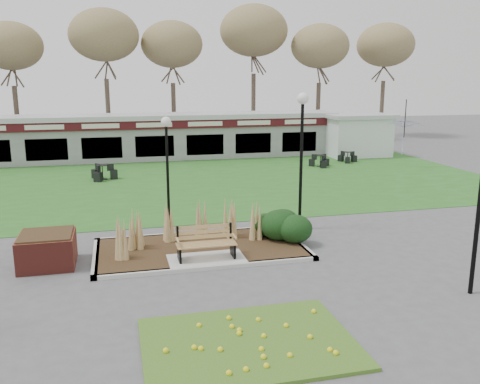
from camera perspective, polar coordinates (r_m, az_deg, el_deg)
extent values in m
plane|color=#515154|center=(14.66, -3.67, -8.12)|extent=(100.00, 100.00, 0.00)
cube|color=#25611E|center=(26.13, -8.35, 1.12)|extent=(34.00, 16.00, 0.02)
cube|color=#39601B|center=(10.56, 0.96, -16.60)|extent=(4.20, 3.00, 0.08)
cube|color=#2E2412|center=(15.75, -4.45, -6.39)|extent=(6.22, 3.22, 0.12)
cube|color=#B7B7B2|center=(14.26, -3.38, -8.46)|extent=(6.40, 0.18, 0.12)
cube|color=#B7B7B2|center=(17.26, -5.33, -4.68)|extent=(6.40, 0.18, 0.12)
cube|color=#B7B7B2|center=(15.59, -15.89, -7.06)|extent=(0.18, 3.40, 0.12)
cube|color=#B7B7B2|center=(16.51, 6.31, -5.53)|extent=(0.18, 3.40, 0.12)
cube|color=#B7B7B2|center=(14.77, -3.78, -7.68)|extent=(2.20, 1.20, 0.13)
cone|color=tan|center=(15.76, -11.58, -4.18)|extent=(0.36, 0.36, 1.15)
cone|color=tan|center=(16.21, -8.10, -3.58)|extent=(0.36, 0.36, 1.15)
cone|color=tan|center=(16.53, -4.38, -3.16)|extent=(0.36, 0.36, 1.15)
cone|color=tan|center=(16.51, -1.17, -3.14)|extent=(0.36, 0.36, 1.15)
cone|color=tan|center=(16.32, 1.88, -3.33)|extent=(0.36, 0.36, 1.15)
cone|color=tan|center=(14.99, -13.36, -5.15)|extent=(0.36, 0.36, 1.15)
ellipsoid|color=black|center=(16.37, 4.43, -3.71)|extent=(1.21, 1.10, 0.99)
ellipsoid|color=black|center=(16.14, 6.23, -4.14)|extent=(1.10, 1.00, 0.90)
ellipsoid|color=black|center=(16.93, 4.87, -3.37)|extent=(1.06, 0.96, 0.86)
ellipsoid|color=black|center=(16.77, 2.92, -3.68)|extent=(0.92, 0.84, 0.76)
cube|color=#A57E4A|center=(14.61, -3.81, -5.86)|extent=(1.70, 0.57, 0.04)
cube|color=#A57E4A|center=(14.81, -4.03, -4.46)|extent=(1.70, 0.13, 0.44)
cube|color=black|center=(14.58, -6.83, -6.88)|extent=(0.06, 0.55, 0.42)
cube|color=black|center=(14.83, -0.81, -6.45)|extent=(0.06, 0.55, 0.42)
cube|color=black|center=(14.71, -7.03, -4.77)|extent=(0.06, 0.06, 0.50)
cube|color=black|center=(14.96, -1.07, -4.38)|extent=(0.06, 0.06, 0.50)
cube|color=#A57E4A|center=(14.42, -7.02, -5.42)|extent=(0.05, 0.50, 0.04)
cube|color=#A57E4A|center=(14.69, -0.64, -4.99)|extent=(0.05, 0.50, 0.04)
cube|color=maroon|center=(15.39, -20.82, -6.14)|extent=(1.50, 1.50, 0.90)
cube|color=#2E2412|center=(15.25, -20.96, -4.47)|extent=(1.40, 1.40, 0.06)
cube|color=gray|center=(33.81, -9.76, 5.91)|extent=(24.00, 3.00, 2.60)
cube|color=#450E14|center=(32.16, -9.62, 7.46)|extent=(24.00, 0.18, 0.55)
cube|color=silver|center=(33.67, -9.85, 8.36)|extent=(24.60, 3.40, 0.30)
cube|color=silver|center=(32.05, -9.61, 7.44)|extent=(22.00, 0.02, 0.28)
cube|color=black|center=(32.41, -9.55, 5.09)|extent=(22.00, 0.10, 1.30)
cube|color=silver|center=(35.48, 12.92, 6.09)|extent=(4.00, 3.00, 2.60)
cube|color=silver|center=(35.35, 13.03, 8.34)|extent=(4.40, 3.40, 0.25)
cylinder|color=#47382B|center=(42.11, -23.09, 8.16)|extent=(0.36, 0.36, 5.17)
ellipsoid|color=olive|center=(42.14, -23.81, 16.03)|extent=(5.24, 5.24, 3.93)
cylinder|color=#47382B|center=(41.58, -14.83, 8.70)|extent=(0.36, 0.36, 5.17)
ellipsoid|color=olive|center=(41.62, -15.30, 16.69)|extent=(5.24, 5.24, 3.93)
cylinder|color=#47382B|center=(41.92, -6.51, 9.07)|extent=(0.36, 0.36, 5.17)
ellipsoid|color=olive|center=(41.96, -6.72, 17.00)|extent=(5.24, 5.24, 3.93)
cylinder|color=#47382B|center=(43.10, 1.52, 9.24)|extent=(0.36, 0.36, 5.17)
ellipsoid|color=olive|center=(43.14, 1.57, 16.96)|extent=(5.24, 5.24, 3.93)
cylinder|color=#47382B|center=(45.06, 9.00, 9.24)|extent=(0.36, 0.36, 5.17)
ellipsoid|color=olive|center=(45.09, 9.27, 16.63)|extent=(5.24, 5.24, 3.93)
cylinder|color=#47382B|center=(47.69, 15.75, 9.11)|extent=(0.36, 0.36, 5.17)
ellipsoid|color=olive|center=(47.73, 16.19, 16.08)|extent=(5.24, 5.24, 3.93)
cylinder|color=black|center=(13.35, 25.28, -1.45)|extent=(0.11, 0.11, 4.44)
cylinder|color=black|center=(17.11, -8.10, 1.21)|extent=(0.09, 0.09, 3.66)
sphere|color=white|center=(16.83, -8.31, 7.82)|extent=(0.33, 0.33, 0.33)
cylinder|color=black|center=(17.54, 6.86, 2.69)|extent=(0.11, 0.11, 4.36)
sphere|color=white|center=(17.29, 7.07, 10.39)|extent=(0.39, 0.39, 0.39)
cylinder|color=black|center=(27.39, -15.14, 1.40)|extent=(0.46, 0.46, 0.03)
cylinder|color=black|center=(27.33, -15.18, 2.15)|extent=(0.05, 0.05, 0.75)
cylinder|color=black|center=(27.26, -15.23, 2.94)|extent=(0.62, 0.62, 0.03)
cube|color=black|center=(27.41, -13.98, 1.95)|extent=(0.39, 0.39, 0.48)
cube|color=black|center=(27.81, -15.86, 1.99)|extent=(0.49, 0.49, 0.48)
cube|color=black|center=(26.84, -15.65, 1.63)|extent=(0.46, 0.46, 0.48)
cylinder|color=black|center=(30.72, 8.98, 2.88)|extent=(0.41, 0.41, 0.03)
cylinder|color=black|center=(30.66, 9.01, 3.48)|extent=(0.05, 0.05, 0.67)
cylinder|color=black|center=(30.61, 9.03, 4.11)|extent=(0.56, 0.56, 0.02)
cube|color=black|center=(31.07, 9.60, 3.34)|extent=(0.42, 0.42, 0.43)
cube|color=black|center=(30.77, 8.06, 3.30)|extent=(0.43, 0.43, 0.43)
cube|color=black|center=(30.22, 9.33, 3.08)|extent=(0.33, 0.33, 0.43)
cylinder|color=black|center=(32.65, 11.95, 3.33)|extent=(0.38, 0.38, 0.03)
cylinder|color=black|center=(32.60, 11.98, 3.86)|extent=(0.04, 0.04, 0.62)
cylinder|color=black|center=(32.55, 12.00, 4.41)|extent=(0.51, 0.51, 0.02)
cube|color=black|center=(32.86, 12.67, 3.68)|extent=(0.32, 0.32, 0.39)
cube|color=black|center=(32.84, 11.25, 3.74)|extent=(0.41, 0.41, 0.39)
cube|color=black|center=(32.15, 11.98, 3.52)|extent=(0.38, 0.38, 0.39)
cylinder|color=black|center=(31.42, 17.83, 4.61)|extent=(0.06, 0.06, 2.20)
imported|color=blue|center=(31.34, 17.92, 5.91)|extent=(2.57, 2.61, 2.10)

